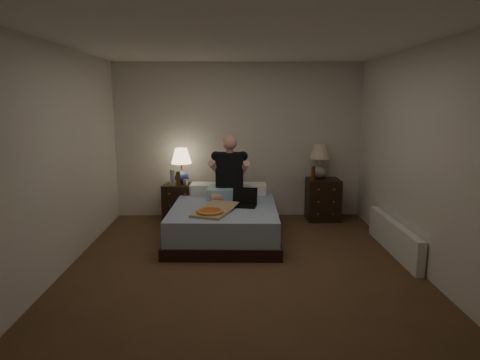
{
  "coord_description": "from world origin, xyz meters",
  "views": [
    {
      "loc": [
        -0.11,
        -4.71,
        1.9
      ],
      "look_at": [
        0.0,
        0.9,
        0.85
      ],
      "focal_mm": 32.0,
      "sensor_mm": 36.0,
      "label": 1
    }
  ],
  "objects_px": {
    "beer_bottle_right": "(313,173)",
    "laptop": "(244,198)",
    "lamp_left": "(182,166)",
    "beer_bottle_left": "(178,179)",
    "lamp_right": "(320,161)",
    "pizza_box": "(210,212)",
    "person": "(229,167)",
    "bed": "(225,221)",
    "water_bottle": "(172,178)",
    "nightstand_right": "(323,199)",
    "radiator": "(394,237)",
    "nightstand_left": "(179,203)",
    "soda_can": "(186,182)"
  },
  "relations": [
    {
      "from": "lamp_left",
      "to": "lamp_right",
      "type": "distance_m",
      "value": 2.2
    },
    {
      "from": "lamp_right",
      "to": "beer_bottle_left",
      "type": "relative_size",
      "value": 2.43
    },
    {
      "from": "nightstand_left",
      "to": "beer_bottle_left",
      "type": "xyz_separation_m",
      "value": [
        0.01,
        -0.16,
        0.42
      ]
    },
    {
      "from": "bed",
      "to": "radiator",
      "type": "bearing_deg",
      "value": -15.45
    },
    {
      "from": "nightstand_left",
      "to": "soda_can",
      "type": "bearing_deg",
      "value": -32.44
    },
    {
      "from": "person",
      "to": "laptop",
      "type": "xyz_separation_m",
      "value": [
        0.2,
        -0.52,
        -0.34
      ]
    },
    {
      "from": "person",
      "to": "pizza_box",
      "type": "height_order",
      "value": "person"
    },
    {
      "from": "soda_can",
      "to": "radiator",
      "type": "bearing_deg",
      "value": -26.53
    },
    {
      "from": "person",
      "to": "radiator",
      "type": "relative_size",
      "value": 0.58
    },
    {
      "from": "pizza_box",
      "to": "person",
      "type": "bearing_deg",
      "value": 95.97
    },
    {
      "from": "nightstand_right",
      "to": "lamp_left",
      "type": "relative_size",
      "value": 1.18
    },
    {
      "from": "beer_bottle_right",
      "to": "radiator",
      "type": "relative_size",
      "value": 0.14
    },
    {
      "from": "lamp_right",
      "to": "radiator",
      "type": "bearing_deg",
      "value": -68.93
    },
    {
      "from": "bed",
      "to": "soda_can",
      "type": "height_order",
      "value": "soda_can"
    },
    {
      "from": "beer_bottle_left",
      "to": "person",
      "type": "relative_size",
      "value": 0.25
    },
    {
      "from": "radiator",
      "to": "laptop",
      "type": "bearing_deg",
      "value": 163.73
    },
    {
      "from": "bed",
      "to": "nightstand_right",
      "type": "bearing_deg",
      "value": 31.26
    },
    {
      "from": "nightstand_left",
      "to": "beer_bottle_right",
      "type": "distance_m",
      "value": 2.15
    },
    {
      "from": "nightstand_left",
      "to": "water_bottle",
      "type": "xyz_separation_m",
      "value": [
        -0.08,
        -0.1,
        0.43
      ]
    },
    {
      "from": "radiator",
      "to": "person",
      "type": "bearing_deg",
      "value": 152.79
    },
    {
      "from": "laptop",
      "to": "pizza_box",
      "type": "xyz_separation_m",
      "value": [
        -0.44,
        -0.45,
        -0.08
      ]
    },
    {
      "from": "nightstand_right",
      "to": "lamp_left",
      "type": "bearing_deg",
      "value": -179.9
    },
    {
      "from": "nightstand_left",
      "to": "pizza_box",
      "type": "bearing_deg",
      "value": -61.8
    },
    {
      "from": "nightstand_left",
      "to": "laptop",
      "type": "distance_m",
      "value": 1.39
    },
    {
      "from": "nightstand_right",
      "to": "nightstand_left",
      "type": "bearing_deg",
      "value": -177.9
    },
    {
      "from": "bed",
      "to": "nightstand_left",
      "type": "height_order",
      "value": "nightstand_left"
    },
    {
      "from": "beer_bottle_left",
      "to": "bed",
      "type": "bearing_deg",
      "value": -41.85
    },
    {
      "from": "soda_can",
      "to": "water_bottle",
      "type": "bearing_deg",
      "value": -178.23
    },
    {
      "from": "nightstand_right",
      "to": "pizza_box",
      "type": "height_order",
      "value": "nightstand_right"
    },
    {
      "from": "beer_bottle_right",
      "to": "lamp_right",
      "type": "bearing_deg",
      "value": 56.52
    },
    {
      "from": "beer_bottle_right",
      "to": "person",
      "type": "bearing_deg",
      "value": -164.85
    },
    {
      "from": "lamp_left",
      "to": "person",
      "type": "distance_m",
      "value": 0.9
    },
    {
      "from": "laptop",
      "to": "person",
      "type": "bearing_deg",
      "value": 121.4
    },
    {
      "from": "nightstand_right",
      "to": "radiator",
      "type": "bearing_deg",
      "value": -69.52
    },
    {
      "from": "bed",
      "to": "lamp_left",
      "type": "bearing_deg",
      "value": 129.94
    },
    {
      "from": "lamp_left",
      "to": "beer_bottle_left",
      "type": "bearing_deg",
      "value": -96.78
    },
    {
      "from": "pizza_box",
      "to": "laptop",
      "type": "bearing_deg",
      "value": 65.94
    },
    {
      "from": "nightstand_left",
      "to": "lamp_right",
      "type": "bearing_deg",
      "value": 10.32
    },
    {
      "from": "beer_bottle_right",
      "to": "laptop",
      "type": "xyz_separation_m",
      "value": [
        -1.11,
        -0.87,
        -0.18
      ]
    },
    {
      "from": "soda_can",
      "to": "person",
      "type": "relative_size",
      "value": 0.11
    },
    {
      "from": "nightstand_right",
      "to": "lamp_right",
      "type": "bearing_deg",
      "value": 122.39
    },
    {
      "from": "water_bottle",
      "to": "laptop",
      "type": "relative_size",
      "value": 0.74
    },
    {
      "from": "nightstand_right",
      "to": "beer_bottle_left",
      "type": "distance_m",
      "value": 2.33
    },
    {
      "from": "nightstand_left",
      "to": "beer_bottle_left",
      "type": "bearing_deg",
      "value": -79.01
    },
    {
      "from": "bed",
      "to": "person",
      "type": "xyz_separation_m",
      "value": [
        0.07,
        0.4,
        0.7
      ]
    },
    {
      "from": "nightstand_right",
      "to": "pizza_box",
      "type": "xyz_separation_m",
      "value": [
        -1.74,
        -1.46,
        0.18
      ]
    },
    {
      "from": "nightstand_right",
      "to": "lamp_right",
      "type": "xyz_separation_m",
      "value": [
        -0.05,
        0.08,
        0.61
      ]
    },
    {
      "from": "laptop",
      "to": "bed",
      "type": "bearing_deg",
      "value": 165.94
    },
    {
      "from": "laptop",
      "to": "lamp_left",
      "type": "bearing_deg",
      "value": 144.24
    },
    {
      "from": "lamp_left",
      "to": "radiator",
      "type": "bearing_deg",
      "value": -28.7
    }
  ]
}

